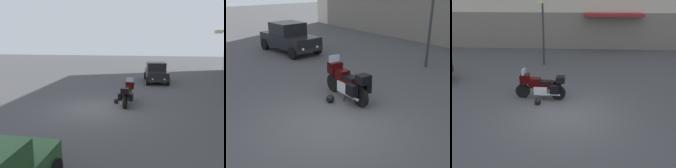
{
  "view_description": "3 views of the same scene",
  "coord_description": "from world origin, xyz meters",
  "views": [
    {
      "loc": [
        10.82,
        2.6,
        3.49
      ],
      "look_at": [
        -0.99,
        0.7,
        1.14
      ],
      "focal_mm": 35.93,
      "sensor_mm": 36.0,
      "label": 1
    },
    {
      "loc": [
        5.64,
        -4.1,
        3.8
      ],
      "look_at": [
        -0.21,
        0.47,
        1.04
      ],
      "focal_mm": 44.64,
      "sensor_mm": 36.0,
      "label": 2
    },
    {
      "loc": [
        0.54,
        -9.19,
        4.84
      ],
      "look_at": [
        -0.04,
        0.52,
        1.12
      ],
      "focal_mm": 42.07,
      "sensor_mm": 36.0,
      "label": 3
    }
  ],
  "objects": [
    {
      "name": "ground_plane",
      "position": [
        0.0,
        0.0,
        0.0
      ],
      "size": [
        80.0,
        80.0,
        0.0
      ],
      "primitive_type": "plane",
      "color": "#424244"
    },
    {
      "name": "motorcycle",
      "position": [
        -1.11,
        1.55,
        0.62
      ],
      "size": [
        2.26,
        0.8,
        1.36
      ],
      "rotation": [
        0.0,
        0.0,
        3.07
      ],
      "color": "black",
      "rests_on": "ground"
    },
    {
      "name": "helmet",
      "position": [
        -1.18,
        0.9,
        0.14
      ],
      "size": [
        0.28,
        0.28,
        0.28
      ],
      "primitive_type": "sphere",
      "color": "black",
      "rests_on": "ground"
    },
    {
      "name": "car_hatchback_near",
      "position": [
        -8.26,
        3.29,
        0.81
      ],
      "size": [
        3.96,
        2.03,
        1.64
      ],
      "rotation": [
        0.0,
        0.0,
        0.07
      ],
      "color": "black",
      "rests_on": "ground"
    }
  ]
}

